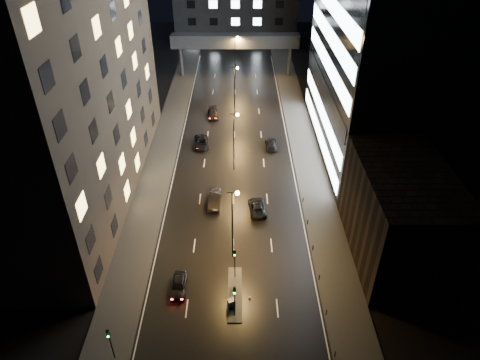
{
  "coord_description": "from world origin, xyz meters",
  "views": [
    {
      "loc": [
        0.75,
        -30.74,
        38.45
      ],
      "look_at": [
        0.96,
        19.15,
        4.0
      ],
      "focal_mm": 32.0,
      "sensor_mm": 36.0,
      "label": 1
    }
  ],
  "objects_px": {
    "car_away_b": "(215,199)",
    "car_away_a": "(179,285)",
    "car_toward_a": "(257,207)",
    "car_toward_b": "(271,144)",
    "car_away_c": "(201,142)",
    "car_away_d": "(213,114)",
    "utility_cabinet": "(231,303)"
  },
  "relations": [
    {
      "from": "car_toward_b",
      "to": "utility_cabinet",
      "type": "distance_m",
      "value": 35.78
    },
    {
      "from": "car_away_c",
      "to": "car_toward_b",
      "type": "distance_m",
      "value": 12.34
    },
    {
      "from": "car_away_d",
      "to": "car_toward_b",
      "type": "bearing_deg",
      "value": -53.89
    },
    {
      "from": "car_away_a",
      "to": "car_away_d",
      "type": "height_order",
      "value": "car_away_d"
    },
    {
      "from": "car_toward_a",
      "to": "car_toward_b",
      "type": "distance_m",
      "value": 18.41
    },
    {
      "from": "car_away_a",
      "to": "car_toward_b",
      "type": "distance_m",
      "value": 34.87
    },
    {
      "from": "car_away_d",
      "to": "car_toward_a",
      "type": "distance_m",
      "value": 31.16
    },
    {
      "from": "car_away_d",
      "to": "car_toward_a",
      "type": "xyz_separation_m",
      "value": [
        7.72,
        -30.18,
        -0.03
      ]
    },
    {
      "from": "car_away_d",
      "to": "car_toward_b",
      "type": "height_order",
      "value": "car_away_d"
    },
    {
      "from": "car_away_c",
      "to": "car_away_d",
      "type": "height_order",
      "value": "car_away_c"
    },
    {
      "from": "car_toward_a",
      "to": "utility_cabinet",
      "type": "bearing_deg",
      "value": 73.62
    },
    {
      "from": "car_away_a",
      "to": "car_away_b",
      "type": "xyz_separation_m",
      "value": [
        3.41,
        16.02,
        0.12
      ]
    },
    {
      "from": "car_away_b",
      "to": "car_away_c",
      "type": "relative_size",
      "value": 0.96
    },
    {
      "from": "car_away_c",
      "to": "car_away_d",
      "type": "bearing_deg",
      "value": 75.93
    },
    {
      "from": "car_toward_b",
      "to": "car_away_b",
      "type": "bearing_deg",
      "value": 60.59
    },
    {
      "from": "car_away_b",
      "to": "utility_cabinet",
      "type": "xyz_separation_m",
      "value": [
        2.63,
        -18.67,
        -0.13
      ]
    },
    {
      "from": "car_away_a",
      "to": "car_away_d",
      "type": "relative_size",
      "value": 0.83
    },
    {
      "from": "car_away_b",
      "to": "car_toward_b",
      "type": "distance_m",
      "value": 18.88
    },
    {
      "from": "car_away_a",
      "to": "car_toward_b",
      "type": "relative_size",
      "value": 0.88
    },
    {
      "from": "car_away_b",
      "to": "car_away_a",
      "type": "bearing_deg",
      "value": -99.61
    },
    {
      "from": "car_away_c",
      "to": "car_toward_a",
      "type": "height_order",
      "value": "car_away_c"
    },
    {
      "from": "car_toward_a",
      "to": "car_toward_b",
      "type": "height_order",
      "value": "car_toward_a"
    },
    {
      "from": "car_away_d",
      "to": "car_away_b",
      "type": "bearing_deg",
      "value": -92.54
    },
    {
      "from": "car_away_c",
      "to": "utility_cabinet",
      "type": "relative_size",
      "value": 4.83
    },
    {
      "from": "car_away_a",
      "to": "car_toward_a",
      "type": "xyz_separation_m",
      "value": [
        9.53,
        14.36,
        -0.02
      ]
    },
    {
      "from": "car_away_a",
      "to": "car_toward_b",
      "type": "xyz_separation_m",
      "value": [
        12.59,
        32.51,
        -0.02
      ]
    },
    {
      "from": "utility_cabinet",
      "to": "car_away_c",
      "type": "bearing_deg",
      "value": 77.8
    },
    {
      "from": "car_away_c",
      "to": "car_away_d",
      "type": "relative_size",
      "value": 1.06
    },
    {
      "from": "car_away_d",
      "to": "car_toward_b",
      "type": "distance_m",
      "value": 16.16
    },
    {
      "from": "car_away_d",
      "to": "utility_cabinet",
      "type": "xyz_separation_m",
      "value": [
        4.24,
        -47.21,
        -0.03
      ]
    },
    {
      "from": "utility_cabinet",
      "to": "car_away_a",
      "type": "bearing_deg",
      "value": 134.84
    },
    {
      "from": "car_away_a",
      "to": "car_toward_a",
      "type": "height_order",
      "value": "car_away_a"
    }
  ]
}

